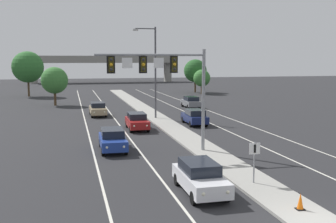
{
  "coord_description": "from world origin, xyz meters",
  "views": [
    {
      "loc": [
        -9.49,
        -13.68,
        6.64
      ],
      "look_at": [
        -3.2,
        12.18,
        3.2
      ],
      "focal_mm": 43.2,
      "sensor_mm": 36.0,
      "label": 1
    }
  ],
  "objects_px": {
    "median_sign_post": "(254,156)",
    "tree_far_right_b": "(202,78)",
    "car_oncoming_white": "(200,177)",
    "car_receding_grey": "(191,102)",
    "street_lamp_median": "(153,67)",
    "tree_far_right_c": "(195,71)",
    "car_oncoming_tan": "(98,109)",
    "tree_far_left_b": "(54,80)",
    "car_oncoming_red": "(137,121)",
    "car_receding_navy": "(195,117)",
    "traffic_cone_median_nose": "(300,202)",
    "car_oncoming_blue": "(113,139)",
    "tree_far_left_a": "(28,67)",
    "overhead_signal_mast": "(166,76)"
  },
  "relations": [
    {
      "from": "car_receding_navy",
      "to": "car_oncoming_tan",
      "type": "bearing_deg",
      "value": 135.58
    },
    {
      "from": "car_receding_navy",
      "to": "car_oncoming_red",
      "type": "bearing_deg",
      "value": -166.39
    },
    {
      "from": "traffic_cone_median_nose",
      "to": "tree_far_right_b",
      "type": "height_order",
      "value": "tree_far_right_b"
    },
    {
      "from": "overhead_signal_mast",
      "to": "traffic_cone_median_nose",
      "type": "distance_m",
      "value": 13.49
    },
    {
      "from": "car_oncoming_tan",
      "to": "car_receding_grey",
      "type": "bearing_deg",
      "value": 21.01
    },
    {
      "from": "overhead_signal_mast",
      "to": "tree_far_left_a",
      "type": "height_order",
      "value": "tree_far_left_a"
    },
    {
      "from": "median_sign_post",
      "to": "tree_far_right_b",
      "type": "xyz_separation_m",
      "value": [
        15.29,
        54.65,
        1.48
      ]
    },
    {
      "from": "car_oncoming_blue",
      "to": "car_oncoming_tan",
      "type": "relative_size",
      "value": 1.0
    },
    {
      "from": "car_receding_navy",
      "to": "tree_far_left_a",
      "type": "height_order",
      "value": "tree_far_left_a"
    },
    {
      "from": "car_receding_grey",
      "to": "tree_far_left_b",
      "type": "bearing_deg",
      "value": 158.16
    },
    {
      "from": "car_receding_navy",
      "to": "tree_far_left_b",
      "type": "distance_m",
      "value": 25.91
    },
    {
      "from": "car_oncoming_white",
      "to": "car_receding_grey",
      "type": "xyz_separation_m",
      "value": [
        9.98,
        34.43,
        0.0
      ]
    },
    {
      "from": "traffic_cone_median_nose",
      "to": "overhead_signal_mast",
      "type": "bearing_deg",
      "value": 104.26
    },
    {
      "from": "car_oncoming_white",
      "to": "tree_far_left_b",
      "type": "height_order",
      "value": "tree_far_left_b"
    },
    {
      "from": "tree_far_right_c",
      "to": "tree_far_left_b",
      "type": "xyz_separation_m",
      "value": [
        -26.84,
        -17.81,
        -0.72
      ]
    },
    {
      "from": "overhead_signal_mast",
      "to": "tree_far_left_b",
      "type": "bearing_deg",
      "value": 104.58
    },
    {
      "from": "median_sign_post",
      "to": "car_oncoming_white",
      "type": "height_order",
      "value": "median_sign_post"
    },
    {
      "from": "overhead_signal_mast",
      "to": "tree_far_right_c",
      "type": "relative_size",
      "value": 1.16
    },
    {
      "from": "tree_far_right_c",
      "to": "car_receding_grey",
      "type": "bearing_deg",
      "value": -108.75
    },
    {
      "from": "traffic_cone_median_nose",
      "to": "tree_far_right_b",
      "type": "bearing_deg",
      "value": 75.64
    },
    {
      "from": "car_receding_grey",
      "to": "street_lamp_median",
      "type": "bearing_deg",
      "value": -127.74
    },
    {
      "from": "tree_far_right_c",
      "to": "car_oncoming_tan",
      "type": "bearing_deg",
      "value": -125.58
    },
    {
      "from": "median_sign_post",
      "to": "tree_far_left_a",
      "type": "bearing_deg",
      "value": 106.1
    },
    {
      "from": "car_oncoming_red",
      "to": "tree_far_left_b",
      "type": "bearing_deg",
      "value": 109.85
    },
    {
      "from": "car_receding_navy",
      "to": "tree_far_left_b",
      "type": "bearing_deg",
      "value": 124.09
    },
    {
      "from": "traffic_cone_median_nose",
      "to": "tree_far_left_b",
      "type": "xyz_separation_m",
      "value": [
        -11.72,
        45.34,
        3.13
      ]
    },
    {
      "from": "overhead_signal_mast",
      "to": "traffic_cone_median_nose",
      "type": "height_order",
      "value": "overhead_signal_mast"
    },
    {
      "from": "car_oncoming_red",
      "to": "car_oncoming_tan",
      "type": "height_order",
      "value": "same"
    },
    {
      "from": "car_oncoming_white",
      "to": "tree_far_right_c",
      "type": "xyz_separation_m",
      "value": [
        18.52,
        59.58,
        3.53
      ]
    },
    {
      "from": "street_lamp_median",
      "to": "car_receding_navy",
      "type": "relative_size",
      "value": 2.22
    },
    {
      "from": "car_receding_navy",
      "to": "tree_far_left_b",
      "type": "relative_size",
      "value": 0.81
    },
    {
      "from": "tree_far_right_b",
      "to": "tree_far_left_b",
      "type": "relative_size",
      "value": 0.85
    },
    {
      "from": "tree_far_right_b",
      "to": "car_receding_grey",
      "type": "bearing_deg",
      "value": -112.23
    },
    {
      "from": "overhead_signal_mast",
      "to": "car_oncoming_tan",
      "type": "xyz_separation_m",
      "value": [
        -3.37,
        20.86,
        -4.69
      ]
    },
    {
      "from": "car_oncoming_white",
      "to": "car_receding_navy",
      "type": "distance_m",
      "value": 21.34
    },
    {
      "from": "car_oncoming_white",
      "to": "tree_far_left_b",
      "type": "relative_size",
      "value": 0.8
    },
    {
      "from": "car_oncoming_blue",
      "to": "car_receding_navy",
      "type": "distance_m",
      "value": 13.61
    },
    {
      "from": "car_oncoming_white",
      "to": "traffic_cone_median_nose",
      "type": "bearing_deg",
      "value": -46.4
    },
    {
      "from": "overhead_signal_mast",
      "to": "car_oncoming_white",
      "type": "height_order",
      "value": "overhead_signal_mast"
    },
    {
      "from": "car_oncoming_white",
      "to": "car_oncoming_tan",
      "type": "relative_size",
      "value": 1.0
    },
    {
      "from": "car_receding_navy",
      "to": "car_receding_grey",
      "type": "distance_m",
      "value": 14.52
    },
    {
      "from": "median_sign_post",
      "to": "traffic_cone_median_nose",
      "type": "distance_m",
      "value": 4.17
    },
    {
      "from": "car_oncoming_red",
      "to": "tree_far_right_b",
      "type": "bearing_deg",
      "value": 62.9
    },
    {
      "from": "car_oncoming_blue",
      "to": "traffic_cone_median_nose",
      "type": "xyz_separation_m",
      "value": [
        6.66,
        -14.15,
        -0.31
      ]
    },
    {
      "from": "tree_far_left_b",
      "to": "traffic_cone_median_nose",
      "type": "bearing_deg",
      "value": -75.51
    },
    {
      "from": "tree_far_right_b",
      "to": "median_sign_post",
      "type": "bearing_deg",
      "value": -105.63
    },
    {
      "from": "tree_far_right_b",
      "to": "tree_far_left_b",
      "type": "height_order",
      "value": "tree_far_left_b"
    },
    {
      "from": "street_lamp_median",
      "to": "car_receding_grey",
      "type": "xyz_separation_m",
      "value": [
        7.16,
        9.24,
        -4.97
      ]
    },
    {
      "from": "median_sign_post",
      "to": "car_receding_navy",
      "type": "distance_m",
      "value": 20.24
    },
    {
      "from": "car_oncoming_red",
      "to": "tree_far_right_b",
      "type": "height_order",
      "value": "tree_far_right_b"
    }
  ]
}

